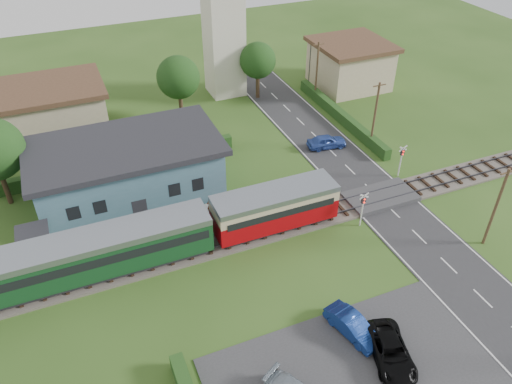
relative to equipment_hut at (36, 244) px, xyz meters
name	(u,v)px	position (x,y,z in m)	size (l,w,h in m)	color
ground	(287,242)	(18.00, -5.20, -1.75)	(120.00, 120.00, 0.00)	#2D4C19
railway_track	(277,226)	(18.00, -3.20, -1.64)	(76.00, 3.20, 0.49)	#4C443D
road	(393,212)	(28.00, -5.20, -1.72)	(6.00, 70.00, 0.05)	#28282B
car_park	(351,373)	(16.50, -17.20, -1.71)	(17.00, 9.00, 0.08)	#333335
crossing_deck	(380,197)	(28.00, -3.20, -1.52)	(6.20, 3.40, 0.45)	#333335
platform	(147,232)	(8.00, 0.00, -1.52)	(30.00, 3.00, 0.45)	gray
equipment_hut	(36,244)	(0.00, 0.00, 0.00)	(2.30, 2.30, 2.55)	beige
station_building	(128,170)	(8.00, 5.79, 0.95)	(16.00, 9.00, 5.30)	#3F6879
train	(52,265)	(1.00, -3.20, 0.43)	(43.20, 2.90, 3.40)	#232328
church_tower	(223,7)	(23.00, 22.80, 8.48)	(6.00, 6.00, 17.60)	beige
house_west	(53,110)	(3.00, 19.80, 1.04)	(10.80, 8.80, 5.50)	tan
house_east	(350,64)	(38.00, 18.80, 1.05)	(8.80, 8.80, 5.50)	tan
hedge_roadside	(341,116)	(32.20, 10.80, -1.15)	(0.80, 18.00, 1.20)	#193814
hedge_station	(122,164)	(8.00, 10.30, -1.10)	(22.00, 0.80, 1.30)	#193814
tree_b	(178,78)	(16.00, 17.80, 3.27)	(4.60, 4.60, 7.34)	#332316
tree_c	(258,61)	(26.00, 19.80, 2.91)	(4.20, 4.20, 6.78)	#332316
utility_pole_b	(496,207)	(32.20, -11.20, 1.88)	(1.40, 0.22, 7.00)	#473321
utility_pole_c	(375,115)	(32.20, 4.80, 1.88)	(1.40, 0.22, 7.00)	#473321
utility_pole_d	(317,70)	(32.20, 16.80, 1.88)	(1.40, 0.22, 7.00)	#473321
crossing_signal_near	(363,205)	(24.40, -5.61, 0.39)	(0.84, 0.28, 3.28)	silver
crossing_signal_far	(402,157)	(31.60, -0.81, 0.39)	(0.84, 0.28, 3.28)	silver
streetlamp_east	(310,58)	(34.00, 21.80, 1.29)	(0.30, 0.30, 5.15)	#3F3F47
car_on_road	(327,141)	(27.91, 6.31, -1.02)	(1.60, 3.98, 1.36)	#314FA7
car_park_blue	(353,326)	(18.04, -14.70, -1.00)	(1.42, 4.06, 1.34)	navy
car_park_dark	(391,351)	(19.17, -17.24, -1.01)	(2.17, 4.72, 1.31)	black
pedestrian_near	(210,205)	(13.47, 0.11, -0.47)	(0.60, 0.40, 1.66)	gray
pedestrian_far	(88,241)	(3.56, -0.59, -0.42)	(0.85, 0.66, 1.75)	gray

